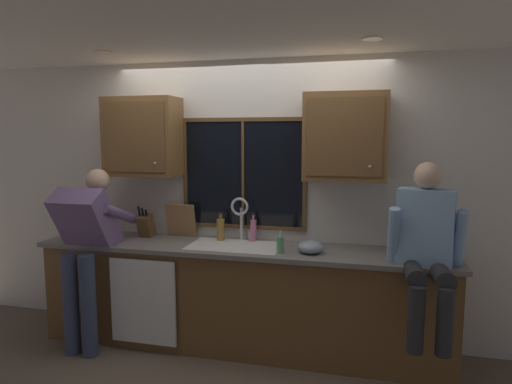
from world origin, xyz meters
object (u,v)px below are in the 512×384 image
object	(u,v)px
soap_dispenser	(280,244)
bottle_green_glass	(221,229)
person_sitting_on_counter	(427,242)
bottle_tall_clear	(253,230)
cutting_board	(181,220)
mixing_bowl	(311,247)
person_standing	(86,241)
knife_block	(146,226)

from	to	relation	value
soap_dispenser	bottle_green_glass	size ratio (longest dim) A/B	0.73
person_sitting_on_counter	bottle_tall_clear	distance (m)	1.49
cutting_board	soap_dispenser	distance (m)	1.09
mixing_bowl	soap_dispenser	world-z (taller)	soap_dispenser
person_standing	cutting_board	world-z (taller)	person_standing
knife_block	mixing_bowl	bearing A→B (deg)	-7.30
mixing_bowl	bottle_tall_clear	distance (m)	0.62
person_standing	soap_dispenser	world-z (taller)	person_standing
person_sitting_on_counter	cutting_board	distance (m)	2.18
knife_block	cutting_board	world-z (taller)	cutting_board
mixing_bowl	bottle_tall_clear	world-z (taller)	bottle_tall_clear
person_standing	soap_dispenser	distance (m)	1.68
knife_block	mixing_bowl	distance (m)	1.60
person_sitting_on_counter	mixing_bowl	xyz separation A→B (m)	(-0.86, 0.19, -0.14)
mixing_bowl	soap_dispenser	size ratio (longest dim) A/B	1.15
cutting_board	bottle_tall_clear	bearing A→B (deg)	-1.22
person_standing	soap_dispenser	bearing A→B (deg)	6.39
person_standing	mixing_bowl	distance (m)	1.93
mixing_bowl	person_sitting_on_counter	bearing A→B (deg)	-12.46
knife_block	cutting_board	distance (m)	0.33
person_sitting_on_counter	mixing_bowl	distance (m)	0.89
person_standing	person_sitting_on_counter	size ratio (longest dim) A/B	1.25
soap_dispenser	bottle_tall_clear	bearing A→B (deg)	132.64
person_sitting_on_counter	knife_block	size ratio (longest dim) A/B	3.92
person_sitting_on_counter	bottle_tall_clear	size ratio (longest dim) A/B	4.94
mixing_bowl	soap_dispenser	distance (m)	0.25
knife_block	mixing_bowl	xyz separation A→B (m)	(1.58, -0.20, -0.06)
knife_block	person_sitting_on_counter	bearing A→B (deg)	-9.14
person_standing	bottle_green_glass	world-z (taller)	person_standing
person_standing	bottle_green_glass	bearing A→B (deg)	24.78
mixing_bowl	knife_block	bearing A→B (deg)	172.70
person_sitting_on_counter	cutting_board	size ratio (longest dim) A/B	3.94
mixing_bowl	bottle_tall_clear	xyz separation A→B (m)	(-0.55, 0.28, 0.06)
soap_dispenser	bottle_tall_clear	size ratio (longest dim) A/B	0.73
person_sitting_on_counter	mixing_bowl	world-z (taller)	person_sitting_on_counter
mixing_bowl	bottle_green_glass	distance (m)	0.89
bottle_green_glass	bottle_tall_clear	bearing A→B (deg)	7.02
cutting_board	bottle_green_glass	world-z (taller)	cutting_board
person_standing	person_sitting_on_counter	bearing A→B (deg)	1.11
person_standing	bottle_tall_clear	size ratio (longest dim) A/B	6.18
bottle_tall_clear	soap_dispenser	bearing A→B (deg)	-47.36
person_sitting_on_counter	person_standing	bearing A→B (deg)	-178.89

